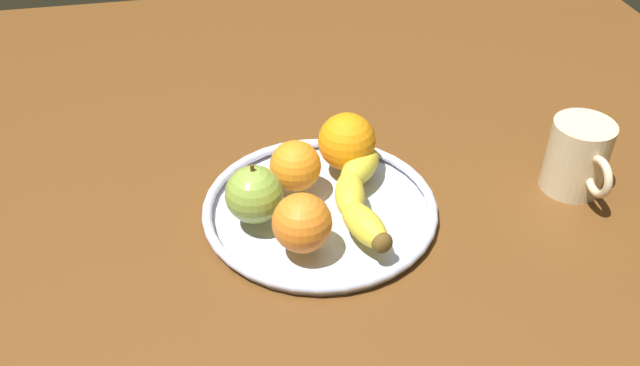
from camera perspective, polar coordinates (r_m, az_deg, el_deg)
ground_plane at (r=85.21cm, az=0.00°, el=-3.63°), size 144.82×144.82×4.00cm
fruit_bowl at (r=83.32cm, az=0.00°, el=-2.12°), size 28.76×28.76×1.80cm
banana at (r=80.96cm, az=3.28°, el=-1.12°), size 19.56×9.06×3.58cm
apple at (r=78.90cm, az=-5.55°, el=-0.94°), size 6.84×6.84×7.64cm
orange_front_left at (r=83.40cm, az=-2.08°, el=1.44°), size 6.37×6.37×6.37cm
orange_back_left at (r=74.77cm, az=-1.51°, el=-3.36°), size 6.73×6.73×6.73cm
orange_center at (r=86.83cm, az=2.26°, el=3.49°), size 7.43×7.43×7.43cm
ambient_mug at (r=91.11cm, az=20.82°, el=2.04°), size 11.44×7.64×9.56cm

